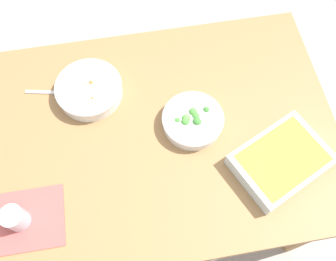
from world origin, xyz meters
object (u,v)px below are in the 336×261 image
Objects in this scene: stew_bowl at (89,89)px; baking_dish at (281,160)px; broccoli_bowl at (193,120)px; spoon_by_stew at (56,92)px; drink_cup at (16,219)px.

baking_dish is at bearing -32.39° from stew_bowl.
broccoli_bowl reaches higher than stew_bowl.
spoon_by_stew is (-0.73, 0.41, -0.03)m from baking_dish.
stew_bowl is 0.50m from drink_cup.
broccoli_bowl is 0.65m from drink_cup.
stew_bowl is at bearing 151.72° from broccoli_bowl.
broccoli_bowl is 1.24× the size of spoon_by_stew.
drink_cup is (-0.61, -0.24, 0.01)m from broccoli_bowl.
baking_dish is 4.29× the size of drink_cup.
baking_dish reaches higher than spoon_by_stew.
baking_dish is (0.26, -0.20, 0.00)m from broccoli_bowl.
drink_cup is 0.49× the size of spoon_by_stew.
drink_cup is (-0.87, -0.05, 0.00)m from baking_dish.
baking_dish is at bearing -29.28° from spoon_by_stew.
broccoli_bowl is at bearing 142.65° from baking_dish.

